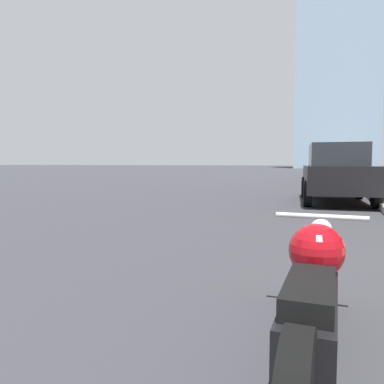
{
  "coord_description": "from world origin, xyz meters",
  "views": [
    {
      "loc": [
        3.61,
        2.96,
        1.09
      ],
      "look_at": [
        1.97,
        7.35,
        0.73
      ],
      "focal_mm": 35.0,
      "sensor_mm": 36.0,
      "label": 1
    }
  ],
  "objects_px": {
    "parked_car_black": "(336,173)",
    "parked_car_blue": "(331,166)",
    "parked_car_yellow": "(327,167)",
    "motorcycle": "(313,299)",
    "parked_car_green": "(331,166)"
  },
  "relations": [
    {
      "from": "motorcycle",
      "to": "parked_car_blue",
      "type": "height_order",
      "value": "parked_car_blue"
    },
    {
      "from": "parked_car_green",
      "to": "motorcycle",
      "type": "bearing_deg",
      "value": -86.06
    },
    {
      "from": "parked_car_black",
      "to": "parked_car_blue",
      "type": "distance_m",
      "value": 23.18
    },
    {
      "from": "parked_car_black",
      "to": "parked_car_green",
      "type": "xyz_separation_m",
      "value": [
        -0.21,
        33.54,
        -0.03
      ]
    },
    {
      "from": "parked_car_black",
      "to": "parked_car_blue",
      "type": "relative_size",
      "value": 1.04
    },
    {
      "from": "parked_car_blue",
      "to": "parked_car_yellow",
      "type": "bearing_deg",
      "value": -96.53
    },
    {
      "from": "parked_car_black",
      "to": "parked_car_yellow",
      "type": "xyz_separation_m",
      "value": [
        -0.37,
        11.62,
        0.04
      ]
    },
    {
      "from": "motorcycle",
      "to": "parked_car_black",
      "type": "xyz_separation_m",
      "value": [
        0.19,
        9.13,
        0.46
      ]
    },
    {
      "from": "parked_car_black",
      "to": "parked_car_yellow",
      "type": "distance_m",
      "value": 11.63
    },
    {
      "from": "motorcycle",
      "to": "parked_car_green",
      "type": "bearing_deg",
      "value": 90.83
    },
    {
      "from": "parked_car_black",
      "to": "parked_car_green",
      "type": "distance_m",
      "value": 33.54
    },
    {
      "from": "parked_car_black",
      "to": "parked_car_blue",
      "type": "height_order",
      "value": "parked_car_black"
    },
    {
      "from": "parked_car_yellow",
      "to": "motorcycle",
      "type": "bearing_deg",
      "value": -94.16
    },
    {
      "from": "parked_car_blue",
      "to": "motorcycle",
      "type": "bearing_deg",
      "value": -95.71
    },
    {
      "from": "parked_car_yellow",
      "to": "parked_car_blue",
      "type": "relative_size",
      "value": 1.0
    }
  ]
}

